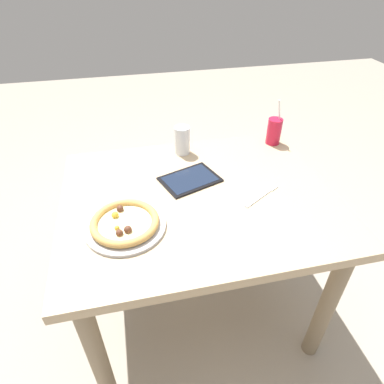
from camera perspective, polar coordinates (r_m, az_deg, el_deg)
ground_plane at (r=1.90m, az=0.89°, el=-18.64°), size 8.00×8.00×0.00m
dining_table at (r=1.42m, az=1.13°, el=-4.18°), size 1.11×0.89×0.75m
pizza_near at (r=1.21m, az=-11.57°, el=-5.41°), size 0.29×0.29×0.04m
drink_cup_colored at (r=1.73m, az=14.06°, el=10.23°), size 0.07×0.07×0.23m
water_cup_clear at (r=1.59m, az=-1.79°, el=9.03°), size 0.07×0.07×0.13m
fork at (r=1.37m, az=12.26°, el=-0.46°), size 0.18×0.12×0.00m
tablet at (r=1.42m, az=-0.37°, el=2.20°), size 0.28×0.24×0.01m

